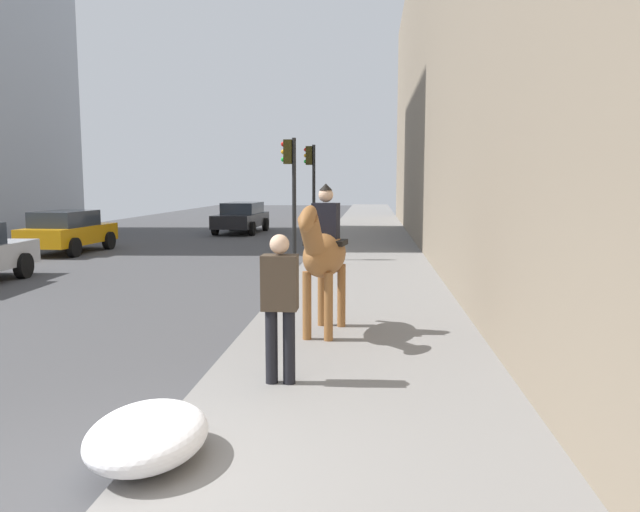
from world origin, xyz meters
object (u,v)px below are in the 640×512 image
(mounted_horse_near, at_px, (324,252))
(car_far_lane, at_px, (68,231))
(traffic_light_near_curb, at_px, (291,180))
(traffic_light_far_curb, at_px, (311,178))
(car_near_lane, at_px, (242,217))
(pedestrian_greeting, at_px, (280,299))

(mounted_horse_near, distance_m, car_far_lane, 14.51)
(car_far_lane, xyz_separation_m, traffic_light_near_curb, (-2.09, -7.91, 1.71))
(mounted_horse_near, height_order, traffic_light_near_curb, traffic_light_near_curb)
(traffic_light_near_curb, xyz_separation_m, traffic_light_far_curb, (5.45, -0.06, 0.08))
(car_near_lane, height_order, traffic_light_near_curb, traffic_light_near_curb)
(traffic_light_far_curb, bearing_deg, mounted_horse_near, -173.66)
(mounted_horse_near, xyz_separation_m, car_far_lane, (10.90, 9.56, -0.60))
(mounted_horse_near, xyz_separation_m, traffic_light_near_curb, (8.82, 1.65, 1.11))
(mounted_horse_near, height_order, traffic_light_far_curb, traffic_light_far_curb)
(mounted_horse_near, xyz_separation_m, car_near_lane, (19.70, 5.46, -0.60))
(pedestrian_greeting, height_order, traffic_light_far_curb, traffic_light_far_curb)
(car_near_lane, bearing_deg, car_far_lane, -22.40)
(car_near_lane, xyz_separation_m, traffic_light_far_curb, (-5.44, -3.88, 1.79))
(car_near_lane, xyz_separation_m, car_far_lane, (-8.80, 4.10, -0.01))
(mounted_horse_near, relative_size, pedestrian_greeting, 1.33)
(car_far_lane, bearing_deg, mounted_horse_near, -135.91)
(traffic_light_near_curb, relative_size, traffic_light_far_curb, 0.97)
(traffic_light_near_curb, distance_m, traffic_light_far_curb, 5.45)
(car_near_lane, distance_m, traffic_light_near_curb, 11.66)
(pedestrian_greeting, distance_m, traffic_light_far_curb, 16.69)
(traffic_light_near_curb, bearing_deg, pedestrian_greeting, -173.15)
(car_far_lane, relative_size, traffic_light_far_curb, 1.03)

